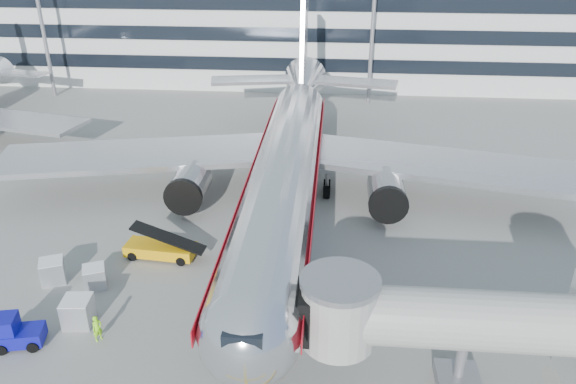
# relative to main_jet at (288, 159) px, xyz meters

# --- Properties ---
(ground) EXTENTS (180.00, 180.00, 0.00)m
(ground) POSITION_rel_main_jet_xyz_m (0.00, -11.72, -4.23)
(ground) COLOR gray
(ground) RESTS_ON ground
(lead_in_line) EXTENTS (0.25, 70.00, 0.01)m
(lead_in_line) POSITION_rel_main_jet_xyz_m (0.00, -1.72, -4.23)
(lead_in_line) COLOR #DCAB0B
(lead_in_line) RESTS_ON ground
(main_jet) EXTENTS (50.95, 48.70, 16.06)m
(main_jet) POSITION_rel_main_jet_xyz_m (0.00, 0.00, 0.00)
(main_jet) COLOR silver
(main_jet) RESTS_ON ground
(jet_bridge) EXTENTS (17.80, 4.50, 7.00)m
(jet_bridge) POSITION_rel_main_jet_xyz_m (12.18, -19.72, -0.36)
(jet_bridge) COLOR silver
(jet_bridge) RESTS_ON ground
(terminal) EXTENTS (150.00, 24.25, 15.60)m
(terminal) POSITION_rel_main_jet_xyz_m (0.00, 46.23, 3.57)
(terminal) COLOR silver
(terminal) RESTS_ON ground
(belt_loader) EXTENTS (5.32, 2.30, 2.50)m
(belt_loader) POSITION_rel_main_jet_xyz_m (-8.42, -8.97, -3.52)
(belt_loader) COLOR #E2A109
(belt_loader) RESTS_ON ground
(baggage_tug) EXTENTS (2.88, 2.15, 1.96)m
(baggage_tug) POSITION_rel_main_jet_xyz_m (-13.87, -18.77, -3.38)
(baggage_tug) COLOR #0D0E95
(baggage_tug) RESTS_ON ground
(cargo_container_left) EXTENTS (1.99, 1.99, 1.60)m
(cargo_container_left) POSITION_rel_main_jet_xyz_m (-14.69, -12.56, -3.43)
(cargo_container_left) COLOR silver
(cargo_container_left) RESTS_ON ground
(cargo_container_right) EXTENTS (1.82, 1.82, 1.48)m
(cargo_container_right) POSITION_rel_main_jet_xyz_m (-11.67, -12.89, -3.49)
(cargo_container_right) COLOR silver
(cargo_container_right) RESTS_ON ground
(cargo_container_front) EXTENTS (1.79, 1.79, 1.74)m
(cargo_container_front) POSITION_rel_main_jet_xyz_m (-11.14, -16.65, -3.36)
(cargo_container_front) COLOR silver
(cargo_container_front) RESTS_ON ground
(ramp_worker) EXTENTS (0.68, 0.71, 1.63)m
(ramp_worker) POSITION_rel_main_jet_xyz_m (-9.43, -17.97, -3.42)
(ramp_worker) COLOR #96FF1A
(ramp_worker) RESTS_ON ground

